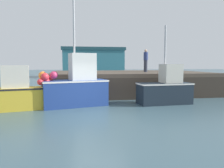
{
  "coord_description": "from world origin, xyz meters",
  "views": [
    {
      "loc": [
        -0.83,
        -9.5,
        2.3
      ],
      "look_at": [
        1.27,
        4.38,
        1.0
      ],
      "focal_mm": 34.8,
      "sensor_mm": 36.0,
      "label": 1
    }
  ],
  "objects_px": {
    "fishing_boat_near_left": "(7,95)",
    "fishing_boat_mid": "(165,89)",
    "fishing_boat_near_right": "(75,86)",
    "dockworker": "(146,61)"
  },
  "relations": [
    {
      "from": "fishing_boat_mid",
      "to": "dockworker",
      "type": "bearing_deg",
      "value": 86.18
    },
    {
      "from": "fishing_boat_near_right",
      "to": "dockworker",
      "type": "height_order",
      "value": "fishing_boat_near_right"
    },
    {
      "from": "fishing_boat_near_right",
      "to": "dockworker",
      "type": "relative_size",
      "value": 3.21
    },
    {
      "from": "fishing_boat_near_left",
      "to": "fishing_boat_mid",
      "type": "distance_m",
      "value": 8.45
    },
    {
      "from": "fishing_boat_near_right",
      "to": "fishing_boat_mid",
      "type": "xyz_separation_m",
      "value": [
        5.13,
        -0.12,
        -0.24
      ]
    },
    {
      "from": "fishing_boat_near_right",
      "to": "dockworker",
      "type": "bearing_deg",
      "value": 41.1
    },
    {
      "from": "fishing_boat_near_left",
      "to": "dockworker",
      "type": "bearing_deg",
      "value": 32.06
    },
    {
      "from": "fishing_boat_mid",
      "to": "fishing_boat_near_left",
      "type": "bearing_deg",
      "value": -175.88
    },
    {
      "from": "fishing_boat_mid",
      "to": "dockworker",
      "type": "relative_size",
      "value": 2.5
    },
    {
      "from": "fishing_boat_near_right",
      "to": "fishing_boat_mid",
      "type": "height_order",
      "value": "fishing_boat_near_right"
    }
  ]
}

